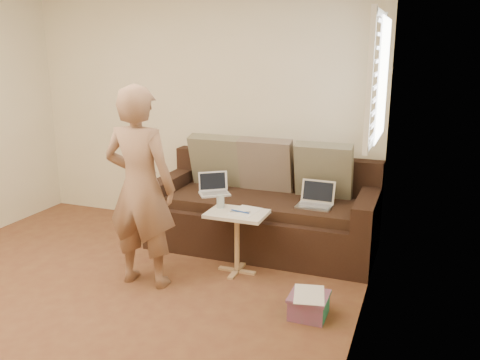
{
  "coord_description": "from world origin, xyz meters",
  "views": [
    {
      "loc": [
        2.35,
        -2.71,
        1.94
      ],
      "look_at": [
        0.8,
        1.4,
        0.78
      ],
      "focal_mm": 37.38,
      "sensor_mm": 36.0,
      "label": 1
    }
  ],
  "objects_px": {
    "laptop_silver": "(314,207)",
    "person": "(140,188)",
    "striped_box": "(309,305)",
    "side_table": "(237,242)",
    "drinking_glass": "(220,201)",
    "laptop_white": "(215,195)",
    "sofa": "(263,207)"
  },
  "relations": [
    {
      "from": "laptop_silver",
      "to": "striped_box",
      "type": "distance_m",
      "value": 1.14
    },
    {
      "from": "sofa",
      "to": "person",
      "type": "distance_m",
      "value": 1.37
    },
    {
      "from": "side_table",
      "to": "drinking_glass",
      "type": "bearing_deg",
      "value": 160.06
    },
    {
      "from": "laptop_silver",
      "to": "side_table",
      "type": "height_order",
      "value": "laptop_silver"
    },
    {
      "from": "sofa",
      "to": "laptop_white",
      "type": "height_order",
      "value": "sofa"
    },
    {
      "from": "sofa",
      "to": "laptop_silver",
      "type": "relative_size",
      "value": 6.92
    },
    {
      "from": "sofa",
      "to": "laptop_white",
      "type": "relative_size",
      "value": 7.46
    },
    {
      "from": "laptop_silver",
      "to": "drinking_glass",
      "type": "bearing_deg",
      "value": -147.43
    },
    {
      "from": "laptop_silver",
      "to": "laptop_white",
      "type": "bearing_deg",
      "value": 179.48
    },
    {
      "from": "laptop_silver",
      "to": "striped_box",
      "type": "height_order",
      "value": "laptop_silver"
    },
    {
      "from": "striped_box",
      "to": "laptop_white",
      "type": "bearing_deg",
      "value": 138.66
    },
    {
      "from": "side_table",
      "to": "person",
      "type": "bearing_deg",
      "value": -144.85
    },
    {
      "from": "laptop_white",
      "to": "person",
      "type": "xyz_separation_m",
      "value": [
        -0.21,
        -1.02,
        0.32
      ]
    },
    {
      "from": "laptop_silver",
      "to": "laptop_white",
      "type": "height_order",
      "value": "laptop_white"
    },
    {
      "from": "striped_box",
      "to": "side_table",
      "type": "bearing_deg",
      "value": 145.82
    },
    {
      "from": "side_table",
      "to": "laptop_white",
      "type": "bearing_deg",
      "value": 129.28
    },
    {
      "from": "laptop_white",
      "to": "striped_box",
      "type": "distance_m",
      "value": 1.69
    },
    {
      "from": "laptop_silver",
      "to": "drinking_glass",
      "type": "distance_m",
      "value": 0.88
    },
    {
      "from": "side_table",
      "to": "striped_box",
      "type": "distance_m",
      "value": 0.96
    },
    {
      "from": "drinking_glass",
      "to": "striped_box",
      "type": "bearing_deg",
      "value": -31.75
    },
    {
      "from": "laptop_white",
      "to": "person",
      "type": "distance_m",
      "value": 1.09
    },
    {
      "from": "laptop_silver",
      "to": "person",
      "type": "bearing_deg",
      "value": -139.64
    },
    {
      "from": "laptop_silver",
      "to": "drinking_glass",
      "type": "xyz_separation_m",
      "value": [
        -0.75,
        -0.45,
        0.1
      ]
    },
    {
      "from": "drinking_glass",
      "to": "striped_box",
      "type": "height_order",
      "value": "drinking_glass"
    },
    {
      "from": "person",
      "to": "side_table",
      "type": "height_order",
      "value": "person"
    },
    {
      "from": "laptop_white",
      "to": "side_table",
      "type": "bearing_deg",
      "value": -86.01
    },
    {
      "from": "person",
      "to": "drinking_glass",
      "type": "xyz_separation_m",
      "value": [
        0.48,
        0.53,
        -0.22
      ]
    },
    {
      "from": "drinking_glass",
      "to": "striped_box",
      "type": "relative_size",
      "value": 0.42
    },
    {
      "from": "laptop_silver",
      "to": "person",
      "type": "distance_m",
      "value": 1.61
    },
    {
      "from": "laptop_silver",
      "to": "person",
      "type": "xyz_separation_m",
      "value": [
        -1.23,
        -0.98,
        0.32
      ]
    },
    {
      "from": "person",
      "to": "side_table",
      "type": "xyz_separation_m",
      "value": [
        0.66,
        0.47,
        -0.56
      ]
    },
    {
      "from": "laptop_silver",
      "to": "side_table",
      "type": "distance_m",
      "value": 0.8
    }
  ]
}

